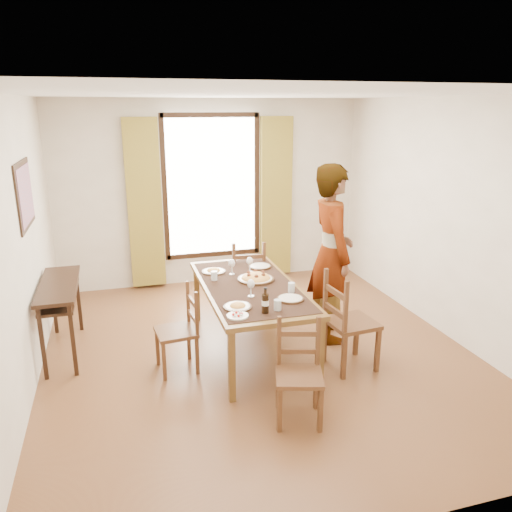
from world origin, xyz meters
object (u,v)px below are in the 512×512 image
object	(u,v)px
man	(331,254)
dining_table	(250,290)
console_table	(59,294)
pasta_platter	(256,276)

from	to	relation	value
man	dining_table	bearing A→B (deg)	99.32
console_table	man	xyz separation A→B (m)	(2.93, -0.43, 0.32)
man	pasta_platter	world-z (taller)	man
console_table	pasta_platter	distance (m)	2.10
dining_table	pasta_platter	size ratio (longest dim) A/B	4.97
console_table	dining_table	xyz separation A→B (m)	(1.96, -0.50, 0.01)
console_table	pasta_platter	size ratio (longest dim) A/B	3.00
console_table	pasta_platter	bearing A→B (deg)	-10.04
console_table	dining_table	distance (m)	2.03
console_table	dining_table	world-z (taller)	console_table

